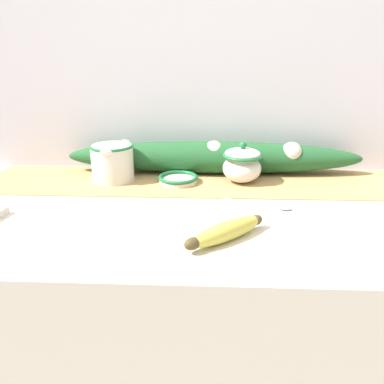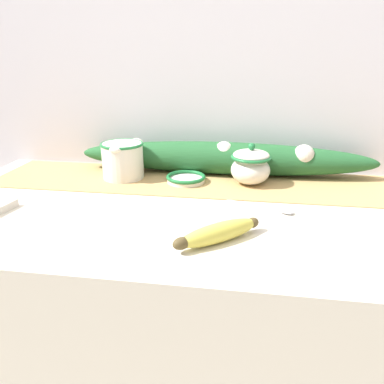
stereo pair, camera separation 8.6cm
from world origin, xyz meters
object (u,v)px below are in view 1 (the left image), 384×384
(sugar_bowl, at_px, (242,164))
(spoon, at_px, (278,207))
(cream_pitcher, at_px, (113,161))
(small_dish, at_px, (178,179))
(banana, at_px, (226,231))

(sugar_bowl, xyz_separation_m, spoon, (0.07, -0.19, -0.05))
(cream_pitcher, relative_size, spoon, 0.87)
(cream_pitcher, relative_size, sugar_bowl, 1.24)
(small_dish, relative_size, spoon, 0.68)
(banana, xyz_separation_m, spoon, (0.13, 0.17, -0.02))
(sugar_bowl, bearing_deg, banana, -99.49)
(sugar_bowl, distance_m, banana, 0.36)
(banana, bearing_deg, sugar_bowl, 80.51)
(sugar_bowl, height_order, spoon, sugar_bowl)
(sugar_bowl, height_order, small_dish, sugar_bowl)
(sugar_bowl, relative_size, small_dish, 1.04)
(small_dish, distance_m, spoon, 0.31)
(banana, distance_m, spoon, 0.21)
(small_dish, xyz_separation_m, spoon, (0.25, -0.17, -0.01))
(cream_pitcher, xyz_separation_m, banana, (0.31, -0.36, -0.04))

